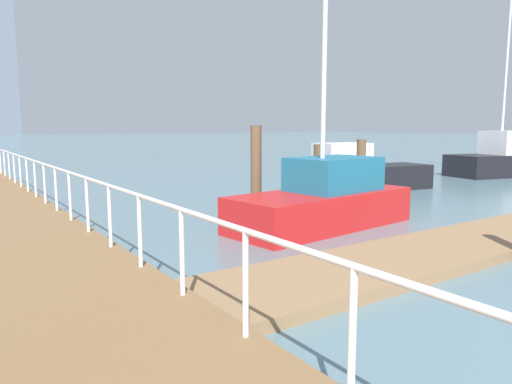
# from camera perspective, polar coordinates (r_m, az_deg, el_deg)

# --- Properties ---
(ground_plane) EXTENTS (300.00, 300.00, 0.00)m
(ground_plane) POSITION_cam_1_polar(r_m,az_deg,el_deg) (19.98, -18.03, 0.53)
(ground_plane) COLOR slate
(floating_dock) EXTENTS (14.85, 2.00, 0.18)m
(floating_dock) POSITION_cam_1_polar(r_m,az_deg,el_deg) (11.06, 26.03, -5.10)
(floating_dock) COLOR #93704C
(floating_dock) RESTS_ON ground_plane
(boardwalk_railing) EXTENTS (0.06, 28.02, 1.08)m
(boardwalk_railing) POSITION_cam_1_polar(r_m,az_deg,el_deg) (9.61, -19.78, 0.23)
(boardwalk_railing) COLOR white
(boardwalk_railing) RESTS_ON boardwalk
(dock_piling_0) EXTENTS (0.34, 0.34, 1.91)m
(dock_piling_0) POSITION_cam_1_polar(r_m,az_deg,el_deg) (14.24, 7.61, 1.89)
(dock_piling_0) COLOR brown
(dock_piling_0) RESTS_ON ground_plane
(dock_piling_3) EXTENTS (0.29, 0.29, 2.46)m
(dock_piling_3) POSITION_cam_1_polar(r_m,az_deg,el_deg) (12.52, 0.01, 2.42)
(dock_piling_3) COLOR brown
(dock_piling_3) RESTS_ON ground_plane
(dock_piling_4) EXTENTS (0.29, 0.29, 2.03)m
(dock_piling_4) POSITION_cam_1_polar(r_m,az_deg,el_deg) (15.54, 12.53, 2.50)
(dock_piling_4) COLOR brown
(dock_piling_4) RESTS_ON ground_plane
(moored_boat_1) EXTENTS (5.06, 2.41, 9.15)m
(moored_boat_1) POSITION_cam_1_polar(r_m,az_deg,el_deg) (11.60, 8.28, -0.77)
(moored_boat_1) COLOR red
(moored_boat_1) RESTS_ON ground_plane
(moored_boat_2) EXTENTS (5.93, 2.53, 1.83)m
(moored_boat_2) POSITION_cam_1_polar(r_m,az_deg,el_deg) (18.40, 12.18, 2.18)
(moored_boat_2) COLOR black
(moored_boat_2) RESTS_ON ground_plane
(moored_boat_4) EXTENTS (5.59, 3.34, 8.70)m
(moored_boat_4) POSITION_cam_1_polar(r_m,az_deg,el_deg) (26.48, 27.51, 3.56)
(moored_boat_4) COLOR black
(moored_boat_4) RESTS_ON ground_plane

